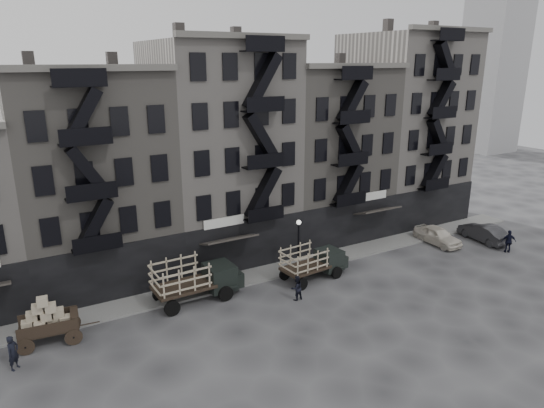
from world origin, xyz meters
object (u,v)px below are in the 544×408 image
pedestrian_west (13,353)px  pedestrian_mid (297,288)px  stake_truck_west (195,277)px  policeman (509,241)px  car_far (484,233)px  wagon (45,317)px  car_east (438,235)px  stake_truck_east (313,260)px

pedestrian_west → pedestrian_mid: (17.01, -0.92, -0.09)m
stake_truck_west → policeman: bearing=-13.0°
car_far → policeman: (-0.49, -2.80, 0.19)m
wagon → car_east: size_ratio=0.80×
car_far → pedestrian_mid: 20.56m
wagon → pedestrian_mid: (15.20, -2.75, -0.80)m
stake_truck_east → car_east: (13.57, 0.40, -0.75)m
stake_truck_east → pedestrian_mid: 3.66m
stake_truck_west → policeman: stake_truck_west is taller
pedestrian_mid → stake_truck_west: bearing=-33.9°
wagon → car_far: (35.73, -1.73, -0.88)m
car_east → policeman: 5.68m
pedestrian_west → stake_truck_east: bearing=-42.0°
stake_truck_west → pedestrian_west: 11.37m
stake_truck_east → pedestrian_mid: (-2.86, -2.20, -0.65)m
car_east → car_far: bearing=-20.1°
stake_truck_west → pedestrian_west: stake_truck_west is taller
car_far → stake_truck_east: bearing=1.9°
stake_truck_east → pedestrian_mid: size_ratio=3.13×
car_east → stake_truck_east: bearing=-177.5°
car_east → pedestrian_mid: size_ratio=2.60×
car_far → pedestrian_west: size_ratio=2.48×
stake_truck_west → pedestrian_mid: size_ratio=3.52×
stake_truck_west → pedestrian_mid: (5.92, -3.34, -0.86)m
pedestrian_mid → pedestrian_west: bearing=-7.6°
pedestrian_mid → policeman: policeman is taller
wagon → pedestrian_west: size_ratio=1.88×
car_far → policeman: bearing=85.7°
pedestrian_west → stake_truck_west: bearing=-33.3°
wagon → policeman: (35.24, -4.53, -0.69)m
stake_truck_east → car_far: (17.68, -1.18, -0.73)m
stake_truck_west → stake_truck_east: 8.86m
wagon → car_far: bearing=3.1°
pedestrian_west → pedestrian_mid: bearing=-48.8°
car_far → stake_truck_west: bearing=0.7°
wagon → pedestrian_mid: size_ratio=2.08×
pedestrian_mid → stake_truck_east: bearing=-146.9°
car_east → pedestrian_west: 33.48m
wagon → car_far: size_ratio=0.76×
stake_truck_west → stake_truck_east: stake_truck_west is taller
stake_truck_west → policeman: (25.97, -5.13, -0.76)m
pedestrian_west → policeman: 37.15m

